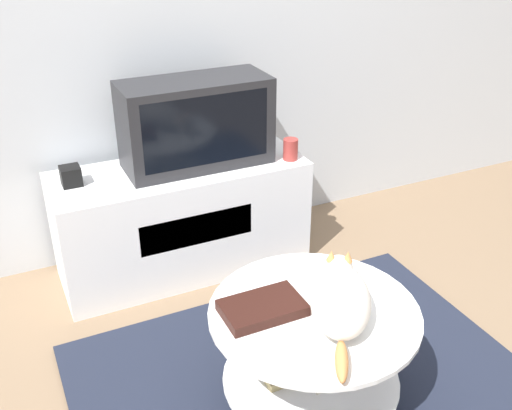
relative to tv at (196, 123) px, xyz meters
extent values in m
plane|color=#7F664C|center=(0.04, -1.13, -0.74)|extent=(12.00, 12.00, 0.00)
cube|color=#1E2333|center=(0.04, -1.13, -0.73)|extent=(1.67, 1.50, 0.02)
cube|color=white|center=(-0.10, -0.01, -0.47)|extent=(1.18, 0.44, 0.54)
cube|color=silver|center=(-0.10, -0.23, -0.42)|extent=(0.53, 0.01, 0.15)
cube|color=#232326|center=(0.00, 0.00, 0.00)|extent=(0.67, 0.29, 0.40)
cube|color=black|center=(0.00, -0.14, 0.01)|extent=(0.58, 0.01, 0.31)
cube|color=black|center=(-0.58, 0.02, -0.16)|extent=(0.08, 0.08, 0.08)
cylinder|color=#99332D|center=(0.42, -0.14, -0.15)|extent=(0.07, 0.07, 0.10)
cylinder|color=#B2B2B7|center=(0.01, -1.07, -0.71)|extent=(0.30, 0.30, 0.01)
cylinder|color=#B7B7BC|center=(0.01, -1.07, -0.53)|extent=(0.04, 0.04, 0.39)
cylinder|color=white|center=(0.01, -1.07, -0.61)|extent=(0.63, 0.63, 0.01)
cylinder|color=white|center=(0.01, -1.07, -0.32)|extent=(0.72, 0.72, 0.02)
cube|color=tan|center=(-0.03, -1.03, -0.59)|extent=(0.24, 0.12, 0.03)
cube|color=beige|center=(0.07, -1.09, -0.60)|extent=(0.16, 0.14, 0.01)
cube|color=black|center=(-0.15, -1.01, -0.29)|extent=(0.27, 0.17, 0.04)
ellipsoid|color=silver|center=(0.07, -1.14, -0.24)|extent=(0.35, 0.41, 0.14)
sphere|color=silver|center=(0.17, -0.97, -0.26)|extent=(0.11, 0.11, 0.11)
cone|color=#D18447|center=(0.15, -0.95, -0.20)|extent=(0.04, 0.04, 0.04)
cone|color=#D18447|center=(0.20, -0.98, -0.20)|extent=(0.04, 0.04, 0.04)
ellipsoid|color=#D18447|center=(-0.06, -1.35, -0.28)|extent=(0.13, 0.17, 0.05)
camera|label=1|loc=(-0.85, -2.45, 0.94)|focal=42.00mm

